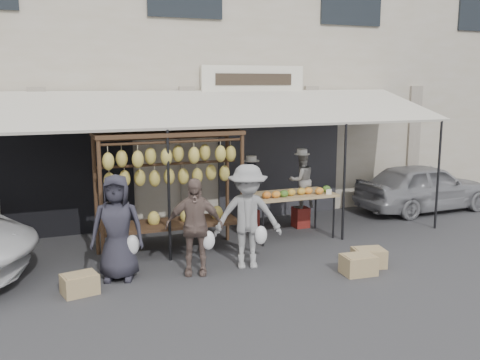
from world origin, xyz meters
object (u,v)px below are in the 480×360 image
Objects in this scene: vendor_left at (251,185)px; crate_near_b at (369,258)px; vendor_right at (301,180)px; customer_left at (117,228)px; crate_near_a at (358,265)px; banana_rack at (170,169)px; customer_right at (248,217)px; produce_table at (293,195)px; customer_mid at (194,226)px; crate_far at (80,284)px; sedan at (424,187)px.

crate_near_b is at bearing 120.38° from vendor_left.
customer_left is at bearing 21.95° from vendor_right.
vendor_left is 2.07× the size of crate_near_a.
vendor_right is at bearing 87.85° from crate_near_b.
banana_rack is 3.78m from crate_near_b.
customer_right is 3.40× the size of crate_near_b.
vendor_left is at bearing 28.60° from banana_rack.
produce_table is 2.72m from customer_mid.
crate_near_b is at bearing -6.52° from crate_far.
customer_left is 3.92m from crate_near_a.
produce_table is 2.37m from crate_near_a.
crate_far is at bearing 169.75° from crate_near_a.
customer_left is 7.91m from sedan.
customer_right is at bearing 79.37° from vendor_left.
customer_mid is at bearing -152.22° from produce_table.
crate_far is (-4.24, -1.48, -0.73)m from produce_table.
produce_table is 4.55m from crate_far.
vendor_right is at bearing 176.19° from vendor_left.
vendor_right is at bearing 80.87° from crate_near_a.
customer_mid is 3.03× the size of crate_near_a.
vendor_right reaches higher than crate_near_b.
vendor_right reaches higher than crate_near_a.
vendor_right reaches higher than vendor_left.
customer_right reaches higher than vendor_left.
crate_near_a reaches higher than crate_near_b.
customer_right is 2.85m from crate_far.
vendor_left is 0.91× the size of vendor_right.
crate_far is (-2.75, -0.19, -0.73)m from customer_right.
crate_near_b is at bearing -32.57° from banana_rack.
crate_near_b is (0.44, -2.02, -0.72)m from produce_table.
vendor_left is at bearing 50.64° from customer_left.
customer_left reaches higher than crate_near_a.
crate_near_b is at bearing -77.79° from produce_table.
customer_mid is at bearing -165.97° from customer_right.
vendor_right is 2.30× the size of crate_near_b.
customer_mid is 0.46× the size of sedan.
banana_rack is at bearing 58.16° from customer_left.
sedan is at bearing 32.04° from customer_left.
vendor_left is at bearing 82.01° from customer_right.
customer_right reaches higher than crate_near_b.
customer_mid is at bearing 165.25° from crate_near_b.
crate_near_a reaches higher than crate_far.
vendor_left is 1.08m from vendor_right.
vendor_left is at bearing -17.66° from vendor_right.
banana_rack reaches higher than customer_mid.
customer_right is (-1.49, -1.30, 0.00)m from produce_table.
vendor_left is at bearing 68.00° from customer_mid.
sedan is (3.61, 2.95, 0.43)m from crate_near_b.
customer_left is 1.06× the size of customer_mid.
sedan is (7.65, 2.00, -0.25)m from customer_left.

